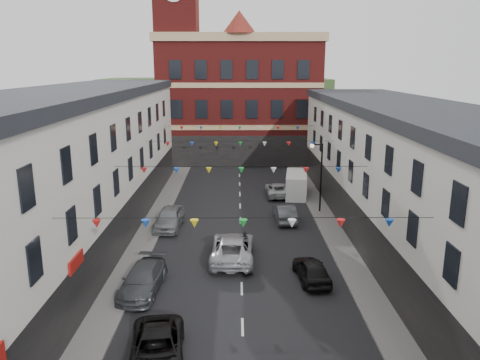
{
  "coord_description": "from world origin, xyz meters",
  "views": [
    {
      "loc": [
        -0.23,
        -24.16,
        12.24
      ],
      "look_at": [
        -0.05,
        9.25,
        4.06
      ],
      "focal_mm": 35.0,
      "sensor_mm": 36.0,
      "label": 1
    }
  ],
  "objects_px": {
    "car_left_d": "(143,279)",
    "car_right_d": "(312,270)",
    "car_right_f": "(277,190)",
    "pedestrian": "(245,243)",
    "street_lamp": "(318,168)",
    "white_van": "(296,185)",
    "car_left_e": "(169,218)",
    "moving_car": "(232,248)",
    "car_left_c": "(157,349)",
    "car_right_e": "(285,213)"
  },
  "relations": [
    {
      "from": "car_left_d",
      "to": "car_right_d",
      "type": "height_order",
      "value": "car_left_d"
    },
    {
      "from": "car_right_f",
      "to": "pedestrian",
      "type": "xyz_separation_m",
      "value": [
        -3.35,
        -14.3,
        0.14
      ]
    },
    {
      "from": "street_lamp",
      "to": "white_van",
      "type": "xyz_separation_m",
      "value": [
        -1.12,
        5.42,
        -2.8
      ]
    },
    {
      "from": "car_left_e",
      "to": "moving_car",
      "type": "height_order",
      "value": "moving_car"
    },
    {
      "from": "car_left_c",
      "to": "car_right_e",
      "type": "distance_m",
      "value": 19.99
    },
    {
      "from": "white_van",
      "to": "moving_car",
      "type": "bearing_deg",
      "value": -104.0
    },
    {
      "from": "car_left_e",
      "to": "white_van",
      "type": "bearing_deg",
      "value": 43.63
    },
    {
      "from": "car_left_c",
      "to": "white_van",
      "type": "distance_m",
      "value": 27.76
    },
    {
      "from": "street_lamp",
      "to": "car_right_e",
      "type": "relative_size",
      "value": 1.42
    },
    {
      "from": "street_lamp",
      "to": "car_left_e",
      "type": "height_order",
      "value": "street_lamp"
    },
    {
      "from": "car_left_d",
      "to": "white_van",
      "type": "xyz_separation_m",
      "value": [
        10.93,
        19.7,
        0.39
      ]
    },
    {
      "from": "car_left_c",
      "to": "car_left_d",
      "type": "distance_m",
      "value": 6.8
    },
    {
      "from": "car_left_d",
      "to": "moving_car",
      "type": "relative_size",
      "value": 0.84
    },
    {
      "from": "car_left_d",
      "to": "car_right_e",
      "type": "xyz_separation_m",
      "value": [
        9.1,
        12.1,
        -0.01
      ]
    },
    {
      "from": "car_left_c",
      "to": "car_right_d",
      "type": "bearing_deg",
      "value": 38.65
    },
    {
      "from": "car_left_e",
      "to": "moving_car",
      "type": "relative_size",
      "value": 0.81
    },
    {
      "from": "car_left_e",
      "to": "white_van",
      "type": "relative_size",
      "value": 0.95
    },
    {
      "from": "car_left_c",
      "to": "white_van",
      "type": "relative_size",
      "value": 0.99
    },
    {
      "from": "car_right_d",
      "to": "car_left_c",
      "type": "bearing_deg",
      "value": 38.99
    },
    {
      "from": "car_left_e",
      "to": "car_right_e",
      "type": "relative_size",
      "value": 1.12
    },
    {
      "from": "car_left_c",
      "to": "white_van",
      "type": "bearing_deg",
      "value": 64.21
    },
    {
      "from": "car_right_f",
      "to": "white_van",
      "type": "xyz_separation_m",
      "value": [
        1.83,
        0.11,
        0.46
      ]
    },
    {
      "from": "car_left_c",
      "to": "car_left_e",
      "type": "bearing_deg",
      "value": 89.53
    },
    {
      "from": "car_left_e",
      "to": "car_right_d",
      "type": "height_order",
      "value": "car_left_e"
    },
    {
      "from": "car_left_e",
      "to": "moving_car",
      "type": "distance_m",
      "value": 7.87
    },
    {
      "from": "car_right_e",
      "to": "car_right_f",
      "type": "xyz_separation_m",
      "value": [
        0.0,
        7.5,
        -0.06
      ]
    },
    {
      "from": "car_right_e",
      "to": "car_right_f",
      "type": "distance_m",
      "value": 7.5
    },
    {
      "from": "car_right_f",
      "to": "car_right_d",
      "type": "bearing_deg",
      "value": 89.82
    },
    {
      "from": "moving_car",
      "to": "street_lamp",
      "type": "bearing_deg",
      "value": -124.26
    },
    {
      "from": "car_right_f",
      "to": "moving_car",
      "type": "xyz_separation_m",
      "value": [
        -4.17,
        -15.24,
        0.17
      ]
    },
    {
      "from": "pedestrian",
      "to": "car_right_e",
      "type": "bearing_deg",
      "value": 74.09
    },
    {
      "from": "car_right_d",
      "to": "car_right_f",
      "type": "height_order",
      "value": "car_right_d"
    },
    {
      "from": "car_left_e",
      "to": "moving_car",
      "type": "bearing_deg",
      "value": -47.73
    },
    {
      "from": "car_left_c",
      "to": "white_van",
      "type": "xyz_separation_m",
      "value": [
        9.06,
        26.24,
        0.42
      ]
    },
    {
      "from": "car_right_e",
      "to": "moving_car",
      "type": "bearing_deg",
      "value": 59.05
    },
    {
      "from": "car_left_d",
      "to": "moving_car",
      "type": "distance_m",
      "value": 6.58
    },
    {
      "from": "street_lamp",
      "to": "car_right_e",
      "type": "bearing_deg",
      "value": -143.51
    },
    {
      "from": "car_left_d",
      "to": "pedestrian",
      "type": "relative_size",
      "value": 3.12
    },
    {
      "from": "car_left_e",
      "to": "car_right_e",
      "type": "height_order",
      "value": "car_left_e"
    },
    {
      "from": "white_van",
      "to": "pedestrian",
      "type": "height_order",
      "value": "white_van"
    },
    {
      "from": "car_right_d",
      "to": "street_lamp",
      "type": "bearing_deg",
      "value": -107.16
    },
    {
      "from": "car_right_d",
      "to": "pedestrian",
      "type": "relative_size",
      "value": 2.55
    },
    {
      "from": "car_left_e",
      "to": "car_right_f",
      "type": "relative_size",
      "value": 1.03
    },
    {
      "from": "street_lamp",
      "to": "moving_car",
      "type": "bearing_deg",
      "value": -125.68
    },
    {
      "from": "car_left_c",
      "to": "moving_car",
      "type": "height_order",
      "value": "moving_car"
    },
    {
      "from": "car_right_f",
      "to": "pedestrian",
      "type": "bearing_deg",
      "value": 75.12
    },
    {
      "from": "car_right_d",
      "to": "car_right_f",
      "type": "distance_m",
      "value": 18.32
    },
    {
      "from": "car_left_e",
      "to": "white_van",
      "type": "height_order",
      "value": "white_van"
    },
    {
      "from": "car_right_f",
      "to": "pedestrian",
      "type": "relative_size",
      "value": 2.94
    },
    {
      "from": "white_van",
      "to": "car_right_e",
      "type": "bearing_deg",
      "value": -96.17
    }
  ]
}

